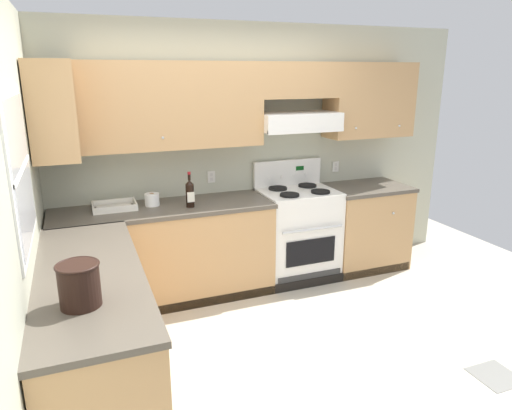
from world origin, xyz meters
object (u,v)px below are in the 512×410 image
bowl (114,207)px  paper_towel_roll (152,199)px  wine_bottle (190,193)px  stove (298,233)px  bucket (79,284)px

bowl → paper_towel_roll: paper_towel_roll is taller
wine_bottle → paper_towel_roll: size_ratio=2.47×
wine_bottle → stove: bearing=5.2°
wine_bottle → paper_towel_roll: bearing=151.0°
wine_bottle → bowl: bearing=164.0°
stove → bowl: size_ratio=3.17×
stove → bowl: (-1.79, 0.08, 0.45)m
wine_bottle → bucket: wine_bottle is taller
bowl → paper_towel_roll: size_ratio=2.89×
bowl → paper_towel_roll: 0.33m
paper_towel_roll → wine_bottle: bearing=-29.0°
stove → wine_bottle: size_ratio=3.71×
stove → bowl: bearing=177.4°
wine_bottle → paper_towel_roll: (-0.31, 0.17, -0.07)m
stove → bowl: 1.85m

